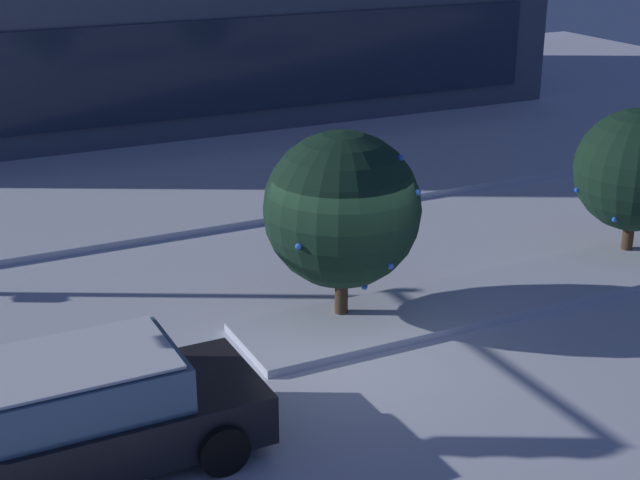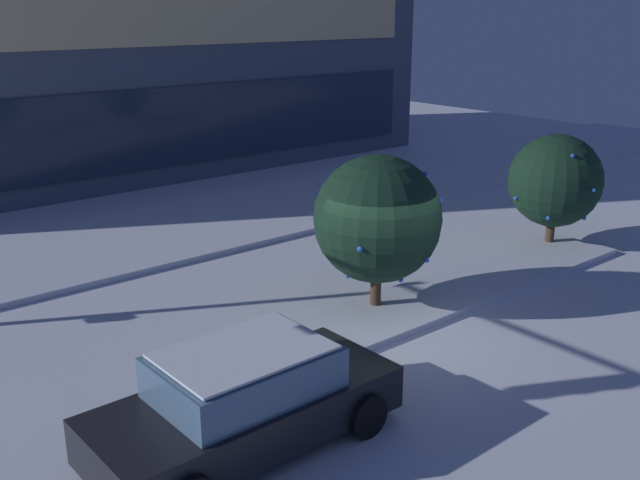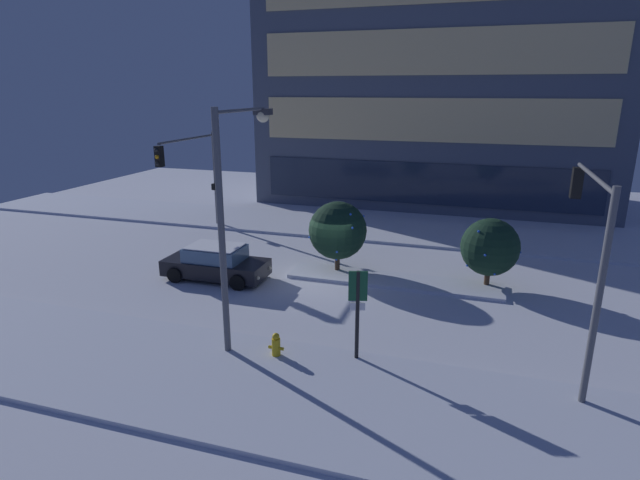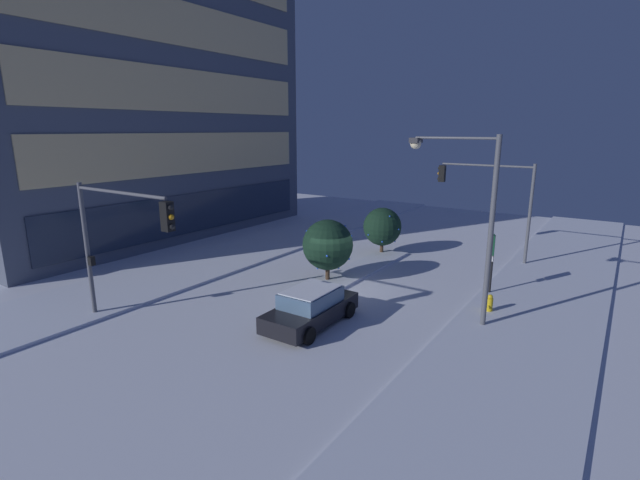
{
  "view_description": "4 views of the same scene",
  "coord_description": "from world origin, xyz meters",
  "px_view_note": "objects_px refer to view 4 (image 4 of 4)",
  "views": [
    {
      "loc": [
        -6.15,
        -11.53,
        6.75
      ],
      "look_at": [
        -0.59,
        -0.19,
        2.0
      ],
      "focal_mm": 52.49,
      "sensor_mm": 36.0,
      "label": 1
    },
    {
      "loc": [
        -9.37,
        -8.94,
        5.97
      ],
      "look_at": [
        -0.84,
        1.29,
        1.7
      ],
      "focal_mm": 41.25,
      "sensor_mm": 36.0,
      "label": 2
    },
    {
      "loc": [
        6.19,
        -19.76,
        7.88
      ],
      "look_at": [
        -0.28,
        0.56,
        1.58
      ],
      "focal_mm": 28.74,
      "sensor_mm": 36.0,
      "label": 3
    },
    {
      "loc": [
        -18.24,
        -11.15,
        7.6
      ],
      "look_at": [
        0.58,
        1.6,
        2.08
      ],
      "focal_mm": 25.71,
      "sensor_mm": 36.0,
      "label": 4
    }
  ],
  "objects_px": {
    "car_near": "(311,308)",
    "decorated_tree_left_of_median": "(382,227)",
    "street_lamp_arched": "(467,202)",
    "parking_info_sign": "(492,257)",
    "decorated_tree_median": "(328,245)",
    "traffic_light_corner_far_left": "(117,231)",
    "fire_hydrant": "(490,305)",
    "traffic_light_corner_near_right": "(489,191)"
  },
  "relations": [
    {
      "from": "traffic_light_corner_far_left",
      "to": "traffic_light_corner_near_right",
      "type": "bearing_deg",
      "value": 63.43
    },
    {
      "from": "traffic_light_corner_near_right",
      "to": "fire_hydrant",
      "type": "height_order",
      "value": "traffic_light_corner_near_right"
    },
    {
      "from": "traffic_light_corner_near_right",
      "to": "fire_hydrant",
      "type": "bearing_deg",
      "value": 106.32
    },
    {
      "from": "traffic_light_corner_far_left",
      "to": "parking_info_sign",
      "type": "bearing_deg",
      "value": 47.43
    },
    {
      "from": "fire_hydrant",
      "to": "decorated_tree_left_of_median",
      "type": "bearing_deg",
      "value": 53.2
    },
    {
      "from": "fire_hydrant",
      "to": "parking_info_sign",
      "type": "bearing_deg",
      "value": 14.17
    },
    {
      "from": "traffic_light_corner_near_right",
      "to": "traffic_light_corner_far_left",
      "type": "height_order",
      "value": "traffic_light_corner_near_right"
    },
    {
      "from": "decorated_tree_median",
      "to": "traffic_light_corner_far_left",
      "type": "bearing_deg",
      "value": 159.19
    },
    {
      "from": "traffic_light_corner_near_right",
      "to": "decorated_tree_left_of_median",
      "type": "relative_size",
      "value": 1.97
    },
    {
      "from": "car_near",
      "to": "decorated_tree_left_of_median",
      "type": "height_order",
      "value": "decorated_tree_left_of_median"
    },
    {
      "from": "traffic_light_corner_far_left",
      "to": "car_near",
      "type": "bearing_deg",
      "value": 36.75
    },
    {
      "from": "decorated_tree_median",
      "to": "car_near",
      "type": "bearing_deg",
      "value": -154.0
    },
    {
      "from": "car_near",
      "to": "parking_info_sign",
      "type": "bearing_deg",
      "value": -34.47
    },
    {
      "from": "fire_hydrant",
      "to": "street_lamp_arched",
      "type": "bearing_deg",
      "value": 151.59
    },
    {
      "from": "decorated_tree_median",
      "to": "decorated_tree_left_of_median",
      "type": "distance_m",
      "value": 6.37
    },
    {
      "from": "traffic_light_corner_near_right",
      "to": "parking_info_sign",
      "type": "xyz_separation_m",
      "value": [
        -6.08,
        -1.88,
        -2.25
      ]
    },
    {
      "from": "car_near",
      "to": "street_lamp_arched",
      "type": "relative_size",
      "value": 0.61
    },
    {
      "from": "fire_hydrant",
      "to": "parking_info_sign",
      "type": "xyz_separation_m",
      "value": [
        2.35,
        0.59,
        1.44
      ]
    },
    {
      "from": "traffic_light_corner_near_right",
      "to": "decorated_tree_median",
      "type": "height_order",
      "value": "traffic_light_corner_near_right"
    },
    {
      "from": "decorated_tree_left_of_median",
      "to": "fire_hydrant",
      "type": "bearing_deg",
      "value": -126.8
    },
    {
      "from": "traffic_light_corner_far_left",
      "to": "fire_hydrant",
      "type": "distance_m",
      "value": 15.18
    },
    {
      "from": "traffic_light_corner_far_left",
      "to": "parking_info_sign",
      "type": "height_order",
      "value": "traffic_light_corner_far_left"
    },
    {
      "from": "street_lamp_arched",
      "to": "parking_info_sign",
      "type": "xyz_separation_m",
      "value": [
        3.89,
        -0.24,
        -3.04
      ]
    },
    {
      "from": "street_lamp_arched",
      "to": "parking_info_sign",
      "type": "distance_m",
      "value": 4.94
    },
    {
      "from": "decorated_tree_left_of_median",
      "to": "traffic_light_corner_near_right",
      "type": "bearing_deg",
      "value": -66.91
    },
    {
      "from": "traffic_light_corner_near_right",
      "to": "street_lamp_arched",
      "type": "bearing_deg",
      "value": 99.31
    },
    {
      "from": "street_lamp_arched",
      "to": "fire_hydrant",
      "type": "distance_m",
      "value": 4.8
    },
    {
      "from": "street_lamp_arched",
      "to": "decorated_tree_left_of_median",
      "type": "relative_size",
      "value": 2.54
    },
    {
      "from": "traffic_light_corner_near_right",
      "to": "decorated_tree_left_of_median",
      "type": "bearing_deg",
      "value": 23.09
    },
    {
      "from": "car_near",
      "to": "fire_hydrant",
      "type": "bearing_deg",
      "value": -48.27
    },
    {
      "from": "fire_hydrant",
      "to": "decorated_tree_median",
      "type": "xyz_separation_m",
      "value": [
        -0.32,
        7.94,
        1.53
      ]
    },
    {
      "from": "parking_info_sign",
      "to": "decorated_tree_median",
      "type": "bearing_deg",
      "value": 3.78
    },
    {
      "from": "parking_info_sign",
      "to": "street_lamp_arched",
      "type": "bearing_deg",
      "value": 70.24
    },
    {
      "from": "traffic_light_corner_near_right",
      "to": "traffic_light_corner_far_left",
      "type": "distance_m",
      "value": 19.94
    },
    {
      "from": "street_lamp_arched",
      "to": "parking_info_sign",
      "type": "bearing_deg",
      "value": -93.22
    },
    {
      "from": "fire_hydrant",
      "to": "decorated_tree_left_of_median",
      "type": "relative_size",
      "value": 0.3
    },
    {
      "from": "car_near",
      "to": "decorated_tree_left_of_median",
      "type": "distance_m",
      "value": 11.45
    },
    {
      "from": "street_lamp_arched",
      "to": "decorated_tree_median",
      "type": "height_order",
      "value": "street_lamp_arched"
    },
    {
      "from": "decorated_tree_median",
      "to": "parking_info_sign",
      "type": "bearing_deg",
      "value": -69.99
    },
    {
      "from": "car_near",
      "to": "parking_info_sign",
      "type": "distance_m",
      "value": 9.05
    },
    {
      "from": "traffic_light_corner_far_left",
      "to": "decorated_tree_left_of_median",
      "type": "relative_size",
      "value": 1.93
    },
    {
      "from": "traffic_light_corner_far_left",
      "to": "decorated_tree_left_of_median",
      "type": "bearing_deg",
      "value": 77.89
    }
  ]
}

